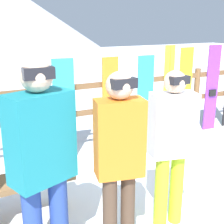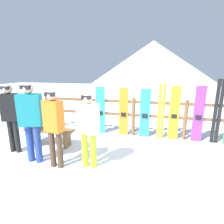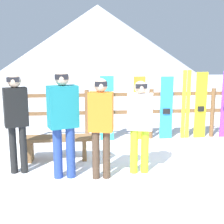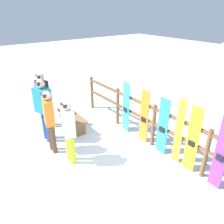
% 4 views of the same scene
% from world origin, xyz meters
% --- Properties ---
extents(ground_plane, '(40.00, 40.00, 0.00)m').
position_xyz_m(ground_plane, '(0.00, 0.00, 0.00)').
color(ground_plane, white).
extents(mountain_backdrop, '(18.00, 18.00, 6.00)m').
position_xyz_m(mountain_backdrop, '(0.00, 23.70, 3.00)').
color(mountain_backdrop, silver).
rests_on(mountain_backdrop, ground).
extents(fence, '(6.06, 0.10, 1.17)m').
position_xyz_m(fence, '(-0.00, 1.70, 0.70)').
color(fence, brown).
rests_on(fence, ground).
extents(bench, '(1.34, 0.36, 0.46)m').
position_xyz_m(bench, '(-2.08, 0.42, 0.34)').
color(bench, brown).
rests_on(bench, ground).
extents(person_teal, '(0.52, 0.39, 1.74)m').
position_xyz_m(person_teal, '(-1.91, -0.43, 1.01)').
color(person_teal, navy).
rests_on(person_teal, ground).
extents(person_black, '(0.42, 0.32, 1.67)m').
position_xyz_m(person_black, '(-2.69, -0.14, 0.99)').
color(person_black, black).
rests_on(person_black, ground).
extents(person_white, '(0.45, 0.32, 1.56)m').
position_xyz_m(person_white, '(-0.66, -0.34, 0.91)').
color(person_white, '#B7D826').
rests_on(person_white, ground).
extents(person_orange, '(0.42, 0.29, 1.63)m').
position_xyz_m(person_orange, '(-1.31, -0.52, 0.96)').
color(person_orange, '#4C3828').
rests_on(person_orange, ground).
extents(snowboard_cyan, '(0.31, 0.09, 1.48)m').
position_xyz_m(snowboard_cyan, '(-1.04, 1.64, 0.74)').
color(snowboard_cyan, '#2DBFCC').
rests_on(snowboard_cyan, ground).
extents(snowboard_orange, '(0.28, 0.07, 1.47)m').
position_xyz_m(snowboard_orange, '(-0.29, 1.64, 0.73)').
color(snowboard_orange, orange).
rests_on(snowboard_orange, ground).
extents(snowboard_blue, '(0.29, 0.05, 1.46)m').
position_xyz_m(snowboard_blue, '(0.35, 1.64, 0.73)').
color(snowboard_blue, '#288CE0').
rests_on(snowboard_blue, ground).
extents(ski_pair_yellow, '(0.20, 0.02, 1.60)m').
position_xyz_m(ski_pair_yellow, '(0.81, 1.65, 0.80)').
color(ski_pair_yellow, yellow).
rests_on(ski_pair_yellow, ground).
extents(snowboard_yellow, '(0.28, 0.06, 1.55)m').
position_xyz_m(snowboard_yellow, '(1.17, 1.64, 0.77)').
color(snowboard_yellow, yellow).
rests_on(snowboard_yellow, ground).
extents(snowboard_purple, '(0.27, 0.07, 1.57)m').
position_xyz_m(snowboard_purple, '(1.80, 1.64, 0.78)').
color(snowboard_purple, purple).
rests_on(snowboard_purple, ground).
extents(ski_pair_black, '(0.20, 0.02, 1.76)m').
position_xyz_m(ski_pair_black, '(2.26, 1.65, 0.88)').
color(ski_pair_black, black).
rests_on(ski_pair_black, ground).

